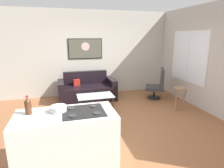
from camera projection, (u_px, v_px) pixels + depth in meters
name	position (u px, v px, depth m)	size (l,w,h in m)	color
ground	(113.00, 123.00, 4.39)	(6.40, 6.40, 0.04)	#915936
back_wall	(94.00, 54.00, 6.30)	(6.40, 0.05, 2.80)	#BBB9AB
right_wall	(204.00, 58.00, 4.99)	(0.05, 6.40, 2.80)	#BEB5AB
couch	(87.00, 90.00, 5.94)	(1.78, 0.86, 0.86)	black
coffee_table	(95.00, 97.00, 4.94)	(0.94, 0.54, 0.45)	silver
armchair	(157.00, 85.00, 5.97)	(0.77, 0.78, 0.99)	black
bar_stool	(179.00, 94.00, 4.99)	(0.34, 0.33, 0.64)	#8F6343
kitchen_counter	(68.00, 142.00, 2.76)	(1.42, 0.70, 0.93)	white
soda_bottle	(28.00, 106.00, 2.60)	(0.09, 0.09, 0.27)	#532D19
mixing_bowl	(58.00, 109.00, 2.70)	(0.23, 0.23, 0.09)	silver
wall_painting	(85.00, 49.00, 6.14)	(1.12, 0.03, 0.66)	black
window	(188.00, 57.00, 5.54)	(0.03, 1.56, 1.51)	silver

